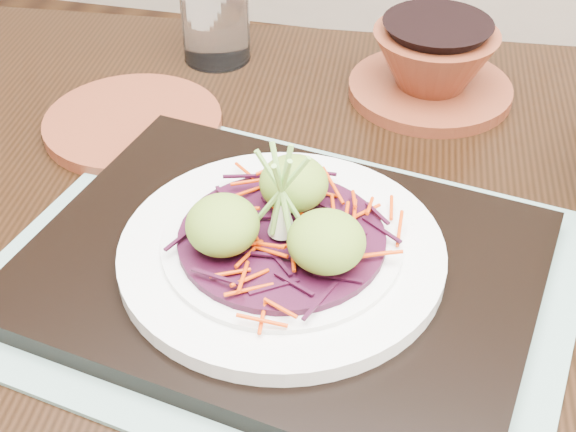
% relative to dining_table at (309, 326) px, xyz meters
% --- Properties ---
extents(dining_table, '(1.26, 0.90, 0.75)m').
position_rel_dining_table_xyz_m(dining_table, '(0.00, 0.00, 0.00)').
color(dining_table, black).
rests_on(dining_table, ground).
extents(placemat, '(0.50, 0.42, 0.00)m').
position_rel_dining_table_xyz_m(placemat, '(-0.01, -0.05, 0.10)').
color(placemat, gray).
rests_on(placemat, dining_table).
extents(serving_tray, '(0.43, 0.35, 0.02)m').
position_rel_dining_table_xyz_m(serving_tray, '(-0.01, -0.05, 0.11)').
color(serving_tray, black).
rests_on(serving_tray, placemat).
extents(white_plate, '(0.25, 0.25, 0.02)m').
position_rel_dining_table_xyz_m(white_plate, '(-0.01, -0.05, 0.13)').
color(white_plate, silver).
rests_on(white_plate, serving_tray).
extents(cabbage_bed, '(0.16, 0.16, 0.01)m').
position_rel_dining_table_xyz_m(cabbage_bed, '(-0.01, -0.05, 0.14)').
color(cabbage_bed, '#370B22').
rests_on(cabbage_bed, white_plate).
extents(carrot_julienne, '(0.19, 0.19, 0.01)m').
position_rel_dining_table_xyz_m(carrot_julienne, '(-0.01, -0.05, 0.15)').
color(carrot_julienne, '#CF3403').
rests_on(carrot_julienne, cabbage_bed).
extents(guacamole_scoops, '(0.14, 0.12, 0.04)m').
position_rel_dining_table_xyz_m(guacamole_scoops, '(-0.01, -0.05, 0.16)').
color(guacamole_scoops, olive).
rests_on(guacamole_scoops, cabbage_bed).
extents(scallion_garnish, '(0.06, 0.06, 0.09)m').
position_rel_dining_table_xyz_m(scallion_garnish, '(-0.01, -0.05, 0.18)').
color(scallion_garnish, '#77B247').
rests_on(scallion_garnish, cabbage_bed).
extents(terracotta_side_plate, '(0.18, 0.18, 0.01)m').
position_rel_dining_table_xyz_m(terracotta_side_plate, '(-0.21, 0.13, 0.11)').
color(terracotta_side_plate, maroon).
rests_on(terracotta_side_plate, dining_table).
extents(water_glass, '(0.09, 0.09, 0.11)m').
position_rel_dining_table_xyz_m(water_glass, '(-0.18, 0.29, 0.15)').
color(water_glass, white).
rests_on(water_glass, dining_table).
extents(terracotta_bowl_set, '(0.21, 0.21, 0.07)m').
position_rel_dining_table_xyz_m(terracotta_bowl_set, '(0.07, 0.27, 0.13)').
color(terracotta_bowl_set, maroon).
rests_on(terracotta_bowl_set, dining_table).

